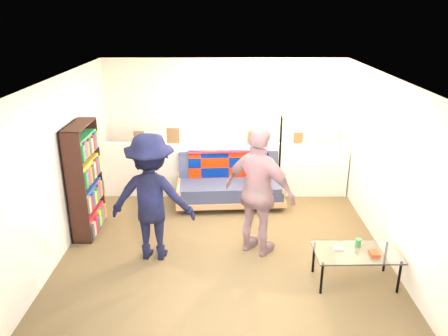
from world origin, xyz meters
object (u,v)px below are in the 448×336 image
object	(u,v)px
floor_lamp	(281,139)
person_right	(259,193)
person_left	(152,198)
bookshelf	(85,183)
futon_sofa	(231,184)
coffee_table	(357,254)

from	to	relation	value
floor_lamp	person_right	bearing A→B (deg)	-106.85
person_left	bookshelf	bearing A→B (deg)	-28.47
futon_sofa	person_right	distance (m)	1.74
floor_lamp	person_right	distance (m)	1.66
futon_sofa	coffee_table	distance (m)	2.81
bookshelf	person_left	distance (m)	1.33
futon_sofa	coffee_table	xyz separation A→B (m)	(1.54, -2.35, 0.04)
floor_lamp	person_right	size ratio (longest dim) A/B	0.92
floor_lamp	person_left	world-z (taller)	person_left
bookshelf	person_left	xyz separation A→B (m)	(1.12, -0.72, 0.09)
bookshelf	floor_lamp	bearing A→B (deg)	17.56
futon_sofa	person_left	bearing A→B (deg)	-121.77
futon_sofa	coffee_table	world-z (taller)	futon_sofa
person_left	person_right	xyz separation A→B (m)	(1.44, 0.11, 0.02)
futon_sofa	bookshelf	xyz separation A→B (m)	(-2.19, -1.01, 0.42)
bookshelf	futon_sofa	bearing A→B (deg)	24.74
floor_lamp	person_right	xyz separation A→B (m)	(-0.47, -1.57, -0.28)
bookshelf	person_right	world-z (taller)	person_right
futon_sofa	floor_lamp	bearing A→B (deg)	-3.38
person_left	person_right	world-z (taller)	person_right
futon_sofa	person_left	distance (m)	2.10
bookshelf	coffee_table	xyz separation A→B (m)	(3.73, -1.34, -0.38)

